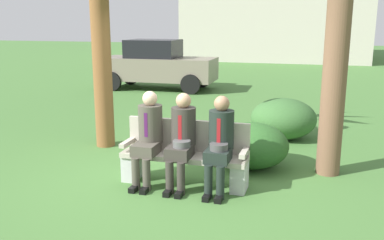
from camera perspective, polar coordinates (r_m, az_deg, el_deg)
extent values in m
plane|color=#447335|center=(6.35, -2.66, -7.66)|extent=(80.00, 80.00, 0.00)
cube|color=#B7AD9E|center=(5.92, -1.10, -4.95)|extent=(1.78, 0.44, 0.07)
cube|color=#B7AD9E|center=(6.02, -0.56, -2.06)|extent=(1.78, 0.06, 0.45)
cube|color=#B7AD9E|center=(6.18, -8.66, -3.01)|extent=(0.08, 0.44, 0.06)
cube|color=#B7AD9E|center=(5.69, 7.12, -4.37)|extent=(0.08, 0.44, 0.06)
cube|color=silver|center=(6.26, -8.05, -6.22)|extent=(0.20, 0.37, 0.38)
cube|color=silver|center=(5.82, 6.43, -7.70)|extent=(0.20, 0.37, 0.38)
cube|color=#4C473D|center=(5.90, -6.27, -3.92)|extent=(0.32, 0.38, 0.16)
cylinder|color=#4C473D|center=(5.86, -7.64, -7.22)|extent=(0.11, 0.11, 0.45)
cylinder|color=#4C473D|center=(5.80, -6.18, -7.39)|extent=(0.11, 0.11, 0.45)
cube|color=black|center=(5.88, -7.82, -9.15)|extent=(0.09, 0.22, 0.07)
cube|color=black|center=(5.82, -6.36, -9.34)|extent=(0.09, 0.22, 0.07)
cylinder|color=#4C473D|center=(5.99, -5.64, -0.50)|extent=(0.34, 0.34, 0.54)
cube|color=#4C1951|center=(5.83, -6.25, -0.68)|extent=(0.05, 0.01, 0.34)
sphere|color=beige|center=(5.91, -5.72, 2.91)|extent=(0.21, 0.21, 0.21)
cube|color=#38332D|center=(5.73, -1.70, -4.35)|extent=(0.32, 0.38, 0.16)
cylinder|color=#38332D|center=(5.69, -3.05, -7.76)|extent=(0.11, 0.11, 0.45)
cylinder|color=#38332D|center=(5.64, -1.51, -7.93)|extent=(0.11, 0.11, 0.45)
cube|color=black|center=(5.71, -3.23, -9.75)|extent=(0.09, 0.22, 0.07)
cube|color=black|center=(5.66, -1.68, -9.93)|extent=(0.09, 0.22, 0.07)
cylinder|color=#38332D|center=(5.82, -1.14, -0.85)|extent=(0.34, 0.34, 0.53)
cube|color=maroon|center=(5.67, -1.65, -1.04)|extent=(0.05, 0.01, 0.34)
sphere|color=tan|center=(5.75, -1.16, 2.63)|extent=(0.21, 0.21, 0.21)
cylinder|color=#535353|center=(5.67, -1.41, -3.23)|extent=(0.24, 0.24, 0.09)
cube|color=#1E2823|center=(5.60, 3.53, -4.80)|extent=(0.32, 0.38, 0.16)
cylinder|color=#1E2823|center=(5.54, 2.22, -8.32)|extent=(0.11, 0.11, 0.45)
cylinder|color=#1E2823|center=(5.51, 3.85, -8.48)|extent=(0.11, 0.11, 0.45)
cube|color=black|center=(5.56, 2.05, -10.36)|extent=(0.09, 0.22, 0.07)
cube|color=black|center=(5.53, 3.68, -10.53)|extent=(0.09, 0.22, 0.07)
cylinder|color=#1E2823|center=(5.69, 4.00, -1.27)|extent=(0.34, 0.34, 0.52)
cube|color=maroon|center=(5.53, 3.63, -1.48)|extent=(0.05, 0.01, 0.33)
sphere|color=#9E7556|center=(5.61, 4.05, 2.23)|extent=(0.21, 0.21, 0.21)
cylinder|color=#454545|center=(5.54, 3.66, -3.65)|extent=(0.24, 0.24, 0.09)
cylinder|color=brown|center=(6.44, 18.98, 8.95)|extent=(0.35, 0.35, 3.72)
cylinder|color=brown|center=(7.76, -12.16, 9.28)|extent=(0.34, 0.34, 3.54)
ellipsoid|color=#2B5A25|center=(6.71, 8.14, -3.42)|extent=(1.14, 1.05, 0.72)
ellipsoid|color=#386430|center=(8.48, 12.26, 0.19)|extent=(1.28, 1.17, 0.80)
cube|color=slate|center=(14.56, -4.61, 6.93)|extent=(3.93, 1.64, 0.76)
cube|color=black|center=(14.56, -5.22, 9.61)|extent=(1.73, 1.40, 0.60)
cylinder|color=black|center=(14.96, 1.39, 5.67)|extent=(0.64, 0.15, 0.64)
cylinder|color=black|center=(13.46, -0.21, 4.84)|extent=(0.64, 0.15, 0.64)
cylinder|color=black|center=(15.83, -8.31, 5.94)|extent=(0.64, 0.15, 0.64)
cylinder|color=black|center=(14.42, -10.77, 5.17)|extent=(0.64, 0.15, 0.64)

